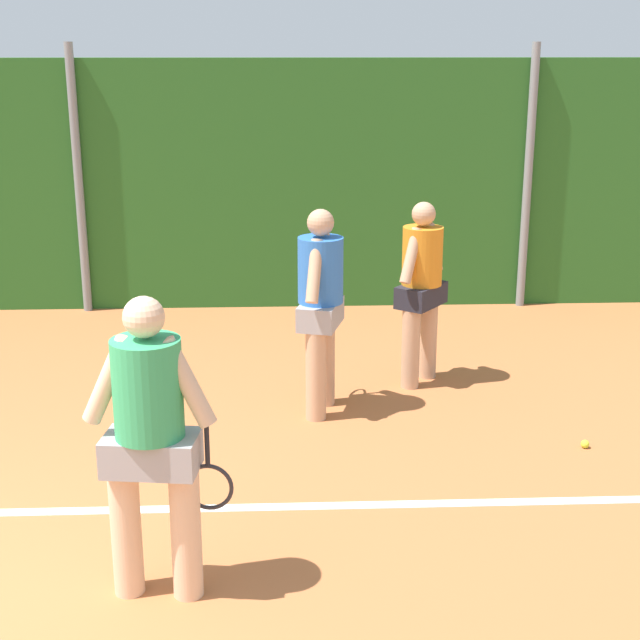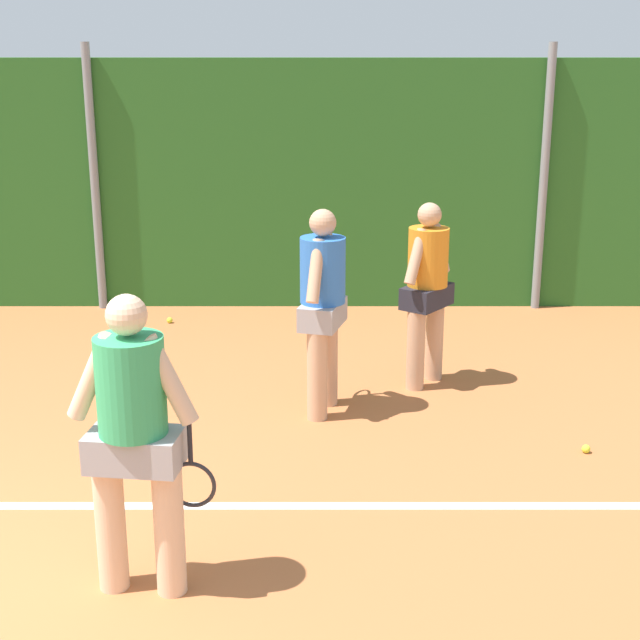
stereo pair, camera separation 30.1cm
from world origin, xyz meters
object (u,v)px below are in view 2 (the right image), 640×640
at_px(player_midcourt, 324,301).
at_px(tennis_ball_4, 171,320).
at_px(player_foreground_near, 136,431).
at_px(player_backcourt_far, 429,284).
at_px(tennis_ball_3, 588,449).

xyz_separation_m(player_midcourt, tennis_ball_4, (-1.74, 2.62, -0.96)).
distance_m(player_foreground_near, player_midcourt, 2.92).
xyz_separation_m(player_foreground_near, player_backcourt_far, (2.01, 3.40, -0.04)).
xyz_separation_m(player_midcourt, tennis_ball_3, (2.05, -0.86, -0.96)).
height_order(player_foreground_near, tennis_ball_4, player_foreground_near).
xyz_separation_m(player_foreground_near, player_midcourt, (1.05, 2.72, -0.01)).
bearing_deg(player_backcourt_far, player_foreground_near, 6.88).
distance_m(player_foreground_near, tennis_ball_4, 5.47).
bearing_deg(tennis_ball_3, tennis_ball_4, 137.46).
bearing_deg(tennis_ball_3, player_midcourt, 157.24).
bearing_deg(player_backcourt_far, tennis_ball_4, -88.37).
height_order(player_foreground_near, player_backcourt_far, player_foreground_near).
relative_size(player_midcourt, player_backcourt_far, 1.04).
bearing_deg(tennis_ball_4, player_foreground_near, -82.65).
height_order(player_midcourt, player_backcourt_far, player_midcourt).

